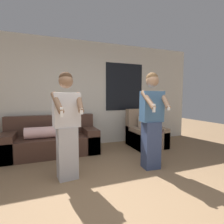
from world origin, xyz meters
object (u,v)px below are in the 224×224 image
at_px(couch, 52,140).
at_px(person_left, 67,125).
at_px(armchair, 146,134).
at_px(person_right, 152,119).

relative_size(couch, person_left, 1.20).
distance_m(armchair, person_right, 1.54).
height_order(couch, person_left, person_left).
xyz_separation_m(couch, person_right, (1.62, -1.48, 0.58)).
bearing_deg(couch, armchair, -5.27).
height_order(armchair, person_right, person_right).
height_order(couch, armchair, armchair).
xyz_separation_m(armchair, person_left, (-2.10, -1.15, 0.53)).
bearing_deg(person_right, person_left, 175.55).
distance_m(couch, armchair, 2.29).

